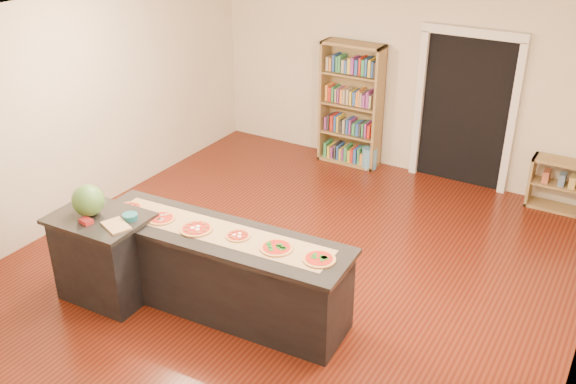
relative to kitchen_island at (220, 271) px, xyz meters
The scene contains 18 objects.
room 1.22m from the kitchen_island, 71.08° to the left, with size 6.00×7.00×2.80m.
doorway 4.40m from the kitchen_island, 74.67° to the left, with size 1.40×0.09×2.21m.
kitchen_island is the anchor object (origin of this frame).
side_counter 1.23m from the kitchen_island, 159.93° to the right, with size 0.96×0.70×0.95m.
bookshelf 4.07m from the kitchen_island, 97.04° to the left, with size 0.92×0.33×1.85m, color olive.
low_shelf 4.75m from the kitchen_island, 57.99° to the left, with size 0.70×0.30×0.70m, color olive.
waste_bin 3.97m from the kitchen_island, 91.81° to the left, with size 0.22×0.22×0.33m, color #5594BE.
kraft_paper 0.45m from the kitchen_island, 93.60° to the left, with size 2.35×0.42×0.00m, color #9E8251.
watermelon 1.48m from the kitchen_island, 160.82° to the right, with size 0.32×0.32×0.32m, color #144214.
cutting_board 1.11m from the kitchen_island, 150.58° to the right, with size 0.30×0.20×0.02m, color tan.
package_red 1.39m from the kitchen_island, 153.30° to the right, with size 0.13×0.09×0.05m, color maroon.
package_teal 1.04m from the kitchen_island, 160.38° to the right, with size 0.15×0.15×0.06m, color #195966.
pizza_a 1.17m from the kitchen_island, behind, with size 0.26×0.26×0.02m.
pizza_b 0.79m from the kitchen_island, behind, with size 0.29×0.29×0.02m.
pizza_c 0.51m from the kitchen_island, 164.32° to the right, with size 0.31×0.31×0.02m.
pizza_d 0.51m from the kitchen_island, ahead, with size 0.25×0.25×0.02m.
pizza_e 0.79m from the kitchen_island, ahead, with size 0.31×0.31×0.02m.
pizza_f 1.17m from the kitchen_island, ahead, with size 0.29×0.29×0.02m.
Camera 1 is at (3.08, -4.99, 4.03)m, focal length 40.00 mm.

